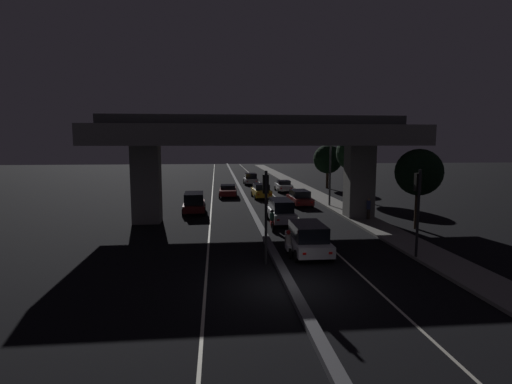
% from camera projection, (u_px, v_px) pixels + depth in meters
% --- Properties ---
extents(ground_plane, '(200.00, 200.00, 0.00)m').
position_uv_depth(ground_plane, '(290.00, 287.00, 17.07)').
color(ground_plane, black).
extents(lane_line_left_inner, '(0.12, 126.00, 0.00)m').
position_uv_depth(lane_line_left_inner, '(212.00, 191.00, 51.28)').
color(lane_line_left_inner, beige).
rests_on(lane_line_left_inner, ground_plane).
extents(lane_line_right_inner, '(0.12, 126.00, 0.00)m').
position_uv_depth(lane_line_right_inner, '(268.00, 190.00, 51.98)').
color(lane_line_right_inner, beige).
rests_on(lane_line_right_inner, ground_plane).
extents(median_divider, '(0.43, 126.00, 0.24)m').
position_uv_depth(median_divider, '(240.00, 189.00, 51.62)').
color(median_divider, '#4C4C51').
rests_on(median_divider, ground_plane).
extents(sidewalk_right, '(2.42, 126.00, 0.16)m').
position_uv_depth(sidewalk_right, '(318.00, 196.00, 45.54)').
color(sidewalk_right, gray).
rests_on(sidewalk_right, ground_plane).
extents(elevated_overpass, '(24.13, 9.32, 8.27)m').
position_uv_depth(elevated_overpass, '(256.00, 141.00, 30.95)').
color(elevated_overpass, gray).
rests_on(elevated_overpass, ground_plane).
extents(traffic_light_left_of_median, '(0.30, 0.49, 4.76)m').
position_uv_depth(traffic_light_left_of_median, '(266.00, 201.00, 19.98)').
color(traffic_light_left_of_median, black).
rests_on(traffic_light_left_of_median, ground_plane).
extents(traffic_light_right_of_median, '(0.30, 0.49, 4.76)m').
position_uv_depth(traffic_light_right_of_median, '(418.00, 198.00, 20.76)').
color(traffic_light_right_of_median, black).
rests_on(traffic_light_right_of_median, ground_plane).
extents(street_lamp, '(1.97, 0.32, 7.91)m').
position_uv_depth(street_lamp, '(328.00, 158.00, 37.77)').
color(street_lamp, '#2D2D30').
rests_on(street_lamp, ground_plane).
extents(car_white_lead, '(2.08, 4.23, 1.72)m').
position_uv_depth(car_white_lead, '(308.00, 238.00, 21.95)').
color(car_white_lead, silver).
rests_on(car_white_lead, ground_plane).
extents(car_white_second, '(1.88, 4.45, 1.80)m').
position_uv_depth(car_white_second, '(281.00, 211.00, 30.58)').
color(car_white_second, silver).
rests_on(car_white_second, ground_plane).
extents(car_dark_red_third, '(2.05, 4.48, 1.51)m').
position_uv_depth(car_dark_red_third, '(300.00, 197.00, 39.15)').
color(car_dark_red_third, '#591414').
rests_on(car_dark_red_third, ground_plane).
extents(car_taxi_yellow_fourth, '(2.05, 4.42, 1.60)m').
position_uv_depth(car_taxi_yellow_fourth, '(261.00, 191.00, 44.37)').
color(car_taxi_yellow_fourth, gold).
rests_on(car_taxi_yellow_fourth, ground_plane).
extents(car_white_fifth, '(1.93, 4.35, 1.43)m').
position_uv_depth(car_white_fifth, '(283.00, 186.00, 50.23)').
color(car_white_fifth, silver).
rests_on(car_white_fifth, ground_plane).
extents(car_white_sixth, '(2.02, 4.02, 1.67)m').
position_uv_depth(car_white_sixth, '(251.00, 179.00, 58.58)').
color(car_white_sixth, silver).
rests_on(car_white_sixth, ground_plane).
extents(car_dark_red_lead_oncoming, '(2.08, 4.26, 1.82)m').
position_uv_depth(car_dark_red_lead_oncoming, '(194.00, 202.00, 34.75)').
color(car_dark_red_lead_oncoming, '#591414').
rests_on(car_dark_red_lead_oncoming, ground_plane).
extents(car_dark_red_second_oncoming, '(2.16, 4.44, 1.35)m').
position_uv_depth(car_dark_red_second_oncoming, '(228.00, 191.00, 45.43)').
color(car_dark_red_second_oncoming, '#591414').
rests_on(car_dark_red_second_oncoming, ground_plane).
extents(motorcycle_white_filtering_near, '(0.33, 1.73, 1.43)m').
position_uv_depth(motorcycle_white_filtering_near, '(288.00, 245.00, 21.69)').
color(motorcycle_white_filtering_near, black).
rests_on(motorcycle_white_filtering_near, ground_plane).
extents(motorcycle_red_filtering_mid, '(0.34, 1.95, 1.46)m').
position_uv_depth(motorcycle_red_filtering_mid, '(272.00, 221.00, 28.10)').
color(motorcycle_red_filtering_mid, black).
rests_on(motorcycle_red_filtering_mid, ground_plane).
extents(pedestrian_on_sidewalk, '(0.32, 0.32, 1.68)m').
position_uv_depth(pedestrian_on_sidewalk, '(369.00, 209.00, 31.22)').
color(pedestrian_on_sidewalk, '#2D261E').
rests_on(pedestrian_on_sidewalk, sidewalk_right).
extents(roadside_tree_kerbside_near, '(3.29, 3.29, 5.71)m').
position_uv_depth(roadside_tree_kerbside_near, '(419.00, 173.00, 28.07)').
color(roadside_tree_kerbside_near, '#38281C').
rests_on(roadside_tree_kerbside_near, ground_plane).
extents(roadside_tree_kerbside_mid, '(4.08, 4.08, 7.10)m').
position_uv_depth(roadside_tree_kerbside_mid, '(355.00, 153.00, 43.04)').
color(roadside_tree_kerbside_mid, '#2D2116').
rests_on(roadside_tree_kerbside_mid, ground_plane).
extents(roadside_tree_kerbside_far, '(3.86, 3.86, 5.88)m').
position_uv_depth(roadside_tree_kerbside_far, '(328.00, 159.00, 53.40)').
color(roadside_tree_kerbside_far, '#38281C').
rests_on(roadside_tree_kerbside_far, ground_plane).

